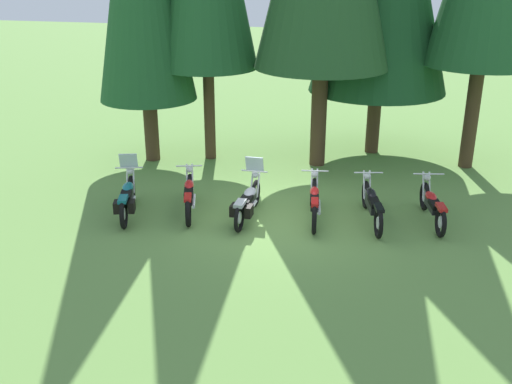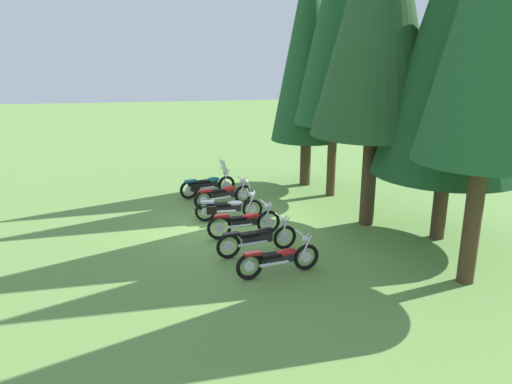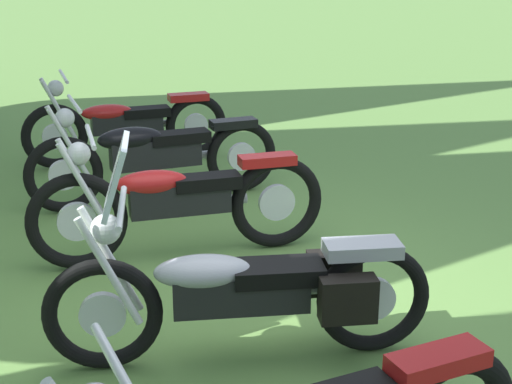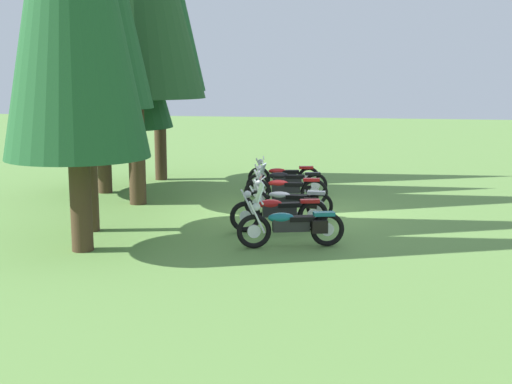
{
  "view_description": "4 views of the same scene",
  "coord_description": "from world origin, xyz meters",
  "px_view_note": "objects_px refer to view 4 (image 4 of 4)",
  "views": [
    {
      "loc": [
        2.47,
        -12.88,
        5.9
      ],
      "look_at": [
        -0.57,
        0.09,
        0.61
      ],
      "focal_mm": 41.98,
      "sensor_mm": 36.0,
      "label": 1
    },
    {
      "loc": [
        14.65,
        -1.8,
        5.47
      ],
      "look_at": [
        -0.68,
        0.8,
        0.94
      ],
      "focal_mm": 34.57,
      "sensor_mm": 36.0,
      "label": 2
    },
    {
      "loc": [
        -4.62,
        0.34,
        2.35
      ],
      "look_at": [
        -0.04,
        -0.28,
        0.8
      ],
      "focal_mm": 53.09,
      "sensor_mm": 36.0,
      "label": 3
    },
    {
      "loc": [
        -17.06,
        -2.43,
        3.52
      ],
      "look_at": [
        -0.29,
        0.8,
        0.56
      ],
      "focal_mm": 47.24,
      "sensor_mm": 36.0,
      "label": 4
    }
  ],
  "objects_px": {
    "motorcycle_2": "(289,200)",
    "motorcycle_4": "(286,182)",
    "motorcycle_5": "(283,175)",
    "motorcycle_1": "(279,212)",
    "motorcycle_0": "(292,225)",
    "motorcycle_3": "(285,189)"
  },
  "relations": [
    {
      "from": "motorcycle_0",
      "to": "motorcycle_3",
      "type": "relative_size",
      "value": 0.96
    },
    {
      "from": "motorcycle_2",
      "to": "motorcycle_4",
      "type": "distance_m",
      "value": 2.94
    },
    {
      "from": "motorcycle_1",
      "to": "motorcycle_2",
      "type": "height_order",
      "value": "motorcycle_2"
    },
    {
      "from": "motorcycle_2",
      "to": "motorcycle_3",
      "type": "xyz_separation_m",
      "value": [
        1.55,
        0.33,
        0.0
      ]
    },
    {
      "from": "motorcycle_3",
      "to": "motorcycle_2",
      "type": "bearing_deg",
      "value": 93.85
    },
    {
      "from": "motorcycle_5",
      "to": "motorcycle_2",
      "type": "bearing_deg",
      "value": 89.13
    },
    {
      "from": "motorcycle_1",
      "to": "motorcycle_2",
      "type": "bearing_deg",
      "value": -108.76
    },
    {
      "from": "motorcycle_0",
      "to": "motorcycle_1",
      "type": "relative_size",
      "value": 0.99
    },
    {
      "from": "motorcycle_0",
      "to": "motorcycle_3",
      "type": "bearing_deg",
      "value": -97.23
    },
    {
      "from": "motorcycle_0",
      "to": "motorcycle_2",
      "type": "relative_size",
      "value": 0.97
    },
    {
      "from": "motorcycle_2",
      "to": "motorcycle_0",
      "type": "bearing_deg",
      "value": 99.82
    },
    {
      "from": "motorcycle_2",
      "to": "motorcycle_4",
      "type": "relative_size",
      "value": 0.96
    },
    {
      "from": "motorcycle_5",
      "to": "motorcycle_3",
      "type": "bearing_deg",
      "value": 88.23
    },
    {
      "from": "motorcycle_3",
      "to": "motorcycle_4",
      "type": "height_order",
      "value": "motorcycle_3"
    },
    {
      "from": "motorcycle_0",
      "to": "motorcycle_4",
      "type": "height_order",
      "value": "motorcycle_0"
    },
    {
      "from": "motorcycle_0",
      "to": "motorcycle_5",
      "type": "bearing_deg",
      "value": -97.45
    },
    {
      "from": "motorcycle_0",
      "to": "motorcycle_2",
      "type": "height_order",
      "value": "motorcycle_0"
    },
    {
      "from": "motorcycle_3",
      "to": "motorcycle_4",
      "type": "relative_size",
      "value": 0.97
    },
    {
      "from": "motorcycle_1",
      "to": "motorcycle_2",
      "type": "distance_m",
      "value": 1.48
    },
    {
      "from": "motorcycle_2",
      "to": "motorcycle_4",
      "type": "height_order",
      "value": "motorcycle_2"
    },
    {
      "from": "motorcycle_0",
      "to": "motorcycle_1",
      "type": "distance_m",
      "value": 1.48
    },
    {
      "from": "motorcycle_2",
      "to": "motorcycle_5",
      "type": "distance_m",
      "value": 4.36
    }
  ]
}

